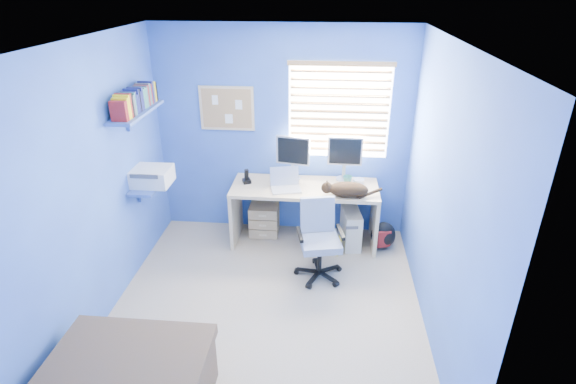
# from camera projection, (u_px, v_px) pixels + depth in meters

# --- Properties ---
(floor) EXTENTS (3.00, 3.20, 0.00)m
(floor) POSITION_uv_depth(u_px,v_px,m) (267.00, 307.00, 4.42)
(floor) COLOR #BBA78F
(floor) RESTS_ON ground
(ceiling) EXTENTS (3.00, 3.20, 0.00)m
(ceiling) POSITION_uv_depth(u_px,v_px,m) (260.00, 41.00, 3.33)
(ceiling) COLOR white
(ceiling) RESTS_ON wall_back
(wall_back) EXTENTS (3.00, 0.01, 2.50)m
(wall_back) POSITION_uv_depth(u_px,v_px,m) (283.00, 134.00, 5.31)
(wall_back) COLOR #3452AE
(wall_back) RESTS_ON ground
(wall_front) EXTENTS (3.00, 0.01, 2.50)m
(wall_front) POSITION_uv_depth(u_px,v_px,m) (223.00, 319.00, 2.44)
(wall_front) COLOR #3452AE
(wall_front) RESTS_ON ground
(wall_left) EXTENTS (0.01, 3.20, 2.50)m
(wall_left) POSITION_uv_depth(u_px,v_px,m) (97.00, 186.00, 4.00)
(wall_left) COLOR #3452AE
(wall_left) RESTS_ON ground
(wall_right) EXTENTS (0.01, 3.20, 2.50)m
(wall_right) POSITION_uv_depth(u_px,v_px,m) (441.00, 199.00, 3.75)
(wall_right) COLOR #3452AE
(wall_right) RESTS_ON ground
(desk) EXTENTS (1.70, 0.65, 0.74)m
(desk) POSITION_uv_depth(u_px,v_px,m) (304.00, 214.00, 5.36)
(desk) COLOR tan
(desk) RESTS_ON floor
(laptop) EXTENTS (0.38, 0.33, 0.22)m
(laptop) POSITION_uv_depth(u_px,v_px,m) (286.00, 181.00, 5.07)
(laptop) COLOR silver
(laptop) RESTS_ON desk
(monitor_left) EXTENTS (0.42, 0.20, 0.54)m
(monitor_left) POSITION_uv_depth(u_px,v_px,m) (293.00, 158.00, 5.27)
(monitor_left) COLOR silver
(monitor_left) RESTS_ON desk
(monitor_right) EXTENTS (0.40, 0.13, 0.54)m
(monitor_right) POSITION_uv_depth(u_px,v_px,m) (345.00, 159.00, 5.25)
(monitor_right) COLOR silver
(monitor_right) RESTS_ON desk
(phone) EXTENTS (0.13, 0.14, 0.17)m
(phone) POSITION_uv_depth(u_px,v_px,m) (247.00, 176.00, 5.26)
(phone) COLOR black
(phone) RESTS_ON desk
(mug) EXTENTS (0.10, 0.09, 0.10)m
(mug) POSITION_uv_depth(u_px,v_px,m) (347.00, 180.00, 5.24)
(mug) COLOR #35836E
(mug) RESTS_ON desk
(cd_spindle) EXTENTS (0.13, 0.13, 0.07)m
(cd_spindle) POSITION_uv_depth(u_px,v_px,m) (359.00, 182.00, 5.23)
(cd_spindle) COLOR silver
(cd_spindle) RESTS_ON desk
(cat) EXTENTS (0.45, 0.24, 0.16)m
(cat) POSITION_uv_depth(u_px,v_px,m) (348.00, 189.00, 4.94)
(cat) COLOR black
(cat) RESTS_ON desk
(tower_pc) EXTENTS (0.25, 0.46, 0.45)m
(tower_pc) POSITION_uv_depth(u_px,v_px,m) (351.00, 228.00, 5.36)
(tower_pc) COLOR beige
(tower_pc) RESTS_ON floor
(drawer_boxes) EXTENTS (0.35, 0.28, 0.41)m
(drawer_boxes) POSITION_uv_depth(u_px,v_px,m) (264.00, 220.00, 5.58)
(drawer_boxes) COLOR tan
(drawer_boxes) RESTS_ON floor
(yellow_book) EXTENTS (0.03, 0.17, 0.24)m
(yellow_book) POSITION_uv_depth(u_px,v_px,m) (339.00, 244.00, 5.24)
(yellow_book) COLOR yellow
(yellow_book) RESTS_ON floor
(backpack) EXTENTS (0.35, 0.31, 0.34)m
(backpack) POSITION_uv_depth(u_px,v_px,m) (383.00, 235.00, 5.31)
(backpack) COLOR black
(backpack) RESTS_ON floor
(office_chair) EXTENTS (0.58, 0.58, 0.85)m
(office_chair) POSITION_uv_depth(u_px,v_px,m) (319.00, 249.00, 4.77)
(office_chair) COLOR black
(office_chair) RESTS_ON floor
(window_blinds) EXTENTS (1.15, 0.05, 1.10)m
(window_blinds) POSITION_uv_depth(u_px,v_px,m) (339.00, 111.00, 5.10)
(window_blinds) COLOR white
(window_blinds) RESTS_ON ground
(corkboard) EXTENTS (0.64, 0.02, 0.52)m
(corkboard) POSITION_uv_depth(u_px,v_px,m) (227.00, 108.00, 5.22)
(corkboard) COLOR tan
(corkboard) RESTS_ON ground
(wall_shelves) EXTENTS (0.42, 0.90, 1.05)m
(wall_shelves) POSITION_uv_depth(u_px,v_px,m) (142.00, 139.00, 4.58)
(wall_shelves) COLOR #3957A5
(wall_shelves) RESTS_ON ground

